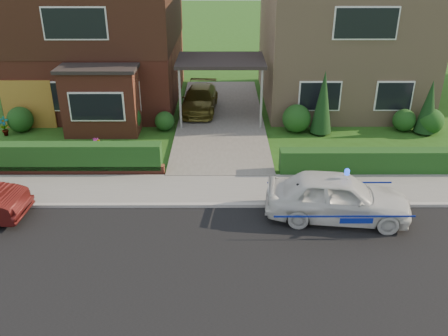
{
  "coord_description": "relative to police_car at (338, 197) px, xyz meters",
  "views": [
    {
      "loc": [
        0.06,
        -9.5,
        7.33
      ],
      "look_at": [
        0.11,
        3.5,
        1.11
      ],
      "focal_mm": 38.0,
      "sensor_mm": 36.0,
      "label": 1
    }
  ],
  "objects": [
    {
      "name": "shrub_left_far",
      "position": [
        -11.88,
        7.1,
        -0.16
      ],
      "size": [
        1.08,
        1.08,
        1.08
      ],
      "primitive_type": "sphere",
      "color": "#133C17",
      "rests_on": "ground"
    },
    {
      "name": "driveway_car",
      "position": [
        -4.38,
        9.5,
        -0.03
      ],
      "size": [
        1.8,
        3.89,
        1.1
      ],
      "primitive_type": "imported",
      "rotation": [
        0.0,
        0.0,
        -0.07
      ],
      "color": "brown",
      "rests_on": "driveway"
    },
    {
      "name": "ground",
      "position": [
        -3.38,
        -2.4,
        -0.7
      ],
      "size": [
        120.0,
        120.0,
        0.0
      ],
      "primitive_type": "plane",
      "color": "#234D14",
      "rests_on": "ground"
    },
    {
      "name": "shrub_left_near",
      "position": [
        -5.78,
        7.2,
        -0.28
      ],
      "size": [
        0.84,
        0.84,
        0.84
      ],
      "primitive_type": "sphere",
      "color": "#133C17",
      "rests_on": "ground"
    },
    {
      "name": "house_right",
      "position": [
        2.42,
        11.59,
        2.96
      ],
      "size": [
        7.5,
        8.06,
        7.25
      ],
      "color": "tan",
      "rests_on": "ground"
    },
    {
      "name": "police_car",
      "position": [
        0.0,
        0.0,
        0.0
      ],
      "size": [
        3.78,
        4.29,
        1.57
      ],
      "rotation": [
        0.0,
        0.0,
        1.45
      ],
      "color": "silver",
      "rests_on": "ground"
    },
    {
      "name": "hedge_left",
      "position": [
        -9.18,
        3.05,
        -0.7
      ],
      "size": [
        7.5,
        0.55,
        0.9
      ],
      "primitive_type": "cube",
      "color": "#133C17",
      "rests_on": "ground"
    },
    {
      "name": "conifer_b",
      "position": [
        5.22,
        6.8,
        0.4
      ],
      "size": [
        0.9,
        0.9,
        2.2
      ],
      "primitive_type": "cone",
      "color": "black",
      "rests_on": "ground"
    },
    {
      "name": "driveway",
      "position": [
        -3.38,
        8.6,
        -0.64
      ],
      "size": [
        3.8,
        12.0,
        0.12
      ],
      "primitive_type": "cube",
      "color": "#666059",
      "rests_on": "ground"
    },
    {
      "name": "potted_plant_a",
      "position": [
        -12.38,
        6.6,
        -0.3
      ],
      "size": [
        0.45,
        0.33,
        0.81
      ],
      "primitive_type": "imported",
      "rotation": [
        0.0,
        0.0,
        0.1
      ],
      "color": "gray",
      "rests_on": "ground"
    },
    {
      "name": "shrub_right_mid",
      "position": [
        4.42,
        7.1,
        -0.22
      ],
      "size": [
        0.96,
        0.96,
        0.96
      ],
      "primitive_type": "sphere",
      "color": "#133C17",
      "rests_on": "ground"
    },
    {
      "name": "dwarf_wall",
      "position": [
        -9.18,
        2.9,
        -0.52
      ],
      "size": [
        7.7,
        0.25,
        0.36
      ],
      "primitive_type": "cube",
      "color": "brown",
      "rests_on": "ground"
    },
    {
      "name": "kerb",
      "position": [
        -3.38,
        0.65,
        -0.64
      ],
      "size": [
        60.0,
        0.16,
        0.12
      ],
      "primitive_type": "cube",
      "color": "#9E9993",
      "rests_on": "ground"
    },
    {
      "name": "carport_link",
      "position": [
        -3.38,
        8.55,
        1.95
      ],
      "size": [
        3.8,
        3.0,
        2.77
      ],
      "color": "black",
      "rests_on": "ground"
    },
    {
      "name": "hedge_right",
      "position": [
        2.42,
        2.95,
        -0.7
      ],
      "size": [
        7.5,
        0.55,
        0.8
      ],
      "primitive_type": "cube",
      "color": "#133C17",
      "rests_on": "ground"
    },
    {
      "name": "shrub_right_far",
      "position": [
        5.42,
        6.8,
        -0.16
      ],
      "size": [
        1.08,
        1.08,
        1.08
      ],
      "primitive_type": "sphere",
      "color": "#133C17",
      "rests_on": "ground"
    },
    {
      "name": "sidewalk",
      "position": [
        -3.38,
        1.7,
        -0.65
      ],
      "size": [
        60.0,
        2.0,
        0.1
      ],
      "primitive_type": "cube",
      "color": "slate",
      "rests_on": "ground"
    },
    {
      "name": "garage_door",
      "position": [
        -11.62,
        7.56,
        0.35
      ],
      "size": [
        2.2,
        0.1,
        2.1
      ],
      "primitive_type": "cube",
      "color": "#915F1F",
      "rests_on": "ground"
    },
    {
      "name": "conifer_a",
      "position": [
        0.82,
        6.8,
        0.6
      ],
      "size": [
        0.9,
        0.9,
        2.6
      ],
      "primitive_type": "cone",
      "color": "black",
      "rests_on": "ground"
    },
    {
      "name": "shrub_left_mid",
      "position": [
        -7.38,
        6.9,
        -0.04
      ],
      "size": [
        1.32,
        1.32,
        1.32
      ],
      "primitive_type": "sphere",
      "color": "#133C17",
      "rests_on": "ground"
    },
    {
      "name": "shrub_right_near",
      "position": [
        -0.18,
        7.0,
        -0.1
      ],
      "size": [
        1.2,
        1.2,
        1.2
      ],
      "primitive_type": "sphere",
      "color": "#133C17",
      "rests_on": "ground"
    },
    {
      "name": "road",
      "position": [
        -3.38,
        -2.4,
        -0.7
      ],
      "size": [
        60.0,
        6.0,
        0.02
      ],
      "primitive_type": "cube",
      "color": "black",
      "rests_on": "ground"
    },
    {
      "name": "house_left",
      "position": [
        -9.16,
        11.5,
        3.11
      ],
      "size": [
        7.5,
        9.53,
        7.25
      ],
      "color": "brown",
      "rests_on": "ground"
    },
    {
      "name": "potted_plant_c",
      "position": [
        -7.91,
        4.23,
        -0.3
      ],
      "size": [
        0.51,
        0.51,
        0.8
      ],
      "primitive_type": "imported",
      "rotation": [
        0.0,
        0.0,
        1.42
      ],
      "color": "gray",
      "rests_on": "ground"
    }
  ]
}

